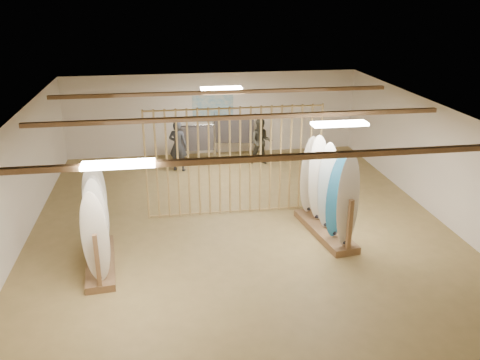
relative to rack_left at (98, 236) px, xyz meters
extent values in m
plane|color=#A1864E|center=(3.18, 1.44, -0.70)|extent=(12.00, 12.00, 0.00)
plane|color=gray|center=(3.18, 1.44, 2.10)|extent=(12.00, 12.00, 0.00)
plane|color=white|center=(3.18, 7.44, 0.70)|extent=(12.00, 0.00, 12.00)
plane|color=white|center=(3.18, -4.56, 0.70)|extent=(12.00, 0.00, 12.00)
plane|color=white|center=(-1.82, 1.44, 0.70)|extent=(0.00, 12.00, 12.00)
plane|color=white|center=(8.18, 1.44, 0.70)|extent=(0.00, 12.00, 12.00)
cube|color=olive|center=(3.18, 1.44, 2.02)|extent=(9.50, 6.12, 0.10)
cube|color=white|center=(3.18, 1.44, 2.04)|extent=(1.20, 0.35, 0.06)
cylinder|color=tan|center=(0.98, 2.24, 0.70)|extent=(0.05, 0.05, 2.78)
cylinder|color=tan|center=(1.24, 2.24, 0.70)|extent=(0.05, 0.05, 2.78)
cylinder|color=tan|center=(1.50, 2.24, 0.70)|extent=(0.05, 0.05, 2.78)
cylinder|color=tan|center=(1.76, 2.24, 0.70)|extent=(0.05, 0.05, 2.78)
cylinder|color=tan|center=(2.02, 2.24, 0.70)|extent=(0.05, 0.05, 2.78)
cylinder|color=tan|center=(2.28, 2.24, 0.70)|extent=(0.05, 0.05, 2.78)
cylinder|color=tan|center=(2.54, 2.24, 0.70)|extent=(0.05, 0.05, 2.78)
cylinder|color=tan|center=(2.80, 2.24, 0.70)|extent=(0.05, 0.05, 2.78)
cylinder|color=tan|center=(3.05, 2.24, 0.70)|extent=(0.05, 0.05, 2.78)
cylinder|color=tan|center=(3.31, 2.24, 0.70)|extent=(0.05, 0.05, 2.78)
cylinder|color=tan|center=(3.57, 2.24, 0.70)|extent=(0.05, 0.05, 2.78)
cylinder|color=tan|center=(3.83, 2.24, 0.70)|extent=(0.05, 0.05, 2.78)
cylinder|color=tan|center=(4.09, 2.24, 0.70)|extent=(0.05, 0.05, 2.78)
cylinder|color=tan|center=(4.35, 2.24, 0.70)|extent=(0.05, 0.05, 2.78)
cylinder|color=tan|center=(4.61, 2.24, 0.70)|extent=(0.05, 0.05, 2.78)
cylinder|color=tan|center=(4.87, 2.24, 0.70)|extent=(0.05, 0.05, 2.78)
cylinder|color=tan|center=(5.13, 2.24, 0.70)|extent=(0.05, 0.05, 2.78)
cylinder|color=tan|center=(5.38, 2.24, 0.70)|extent=(0.05, 0.05, 2.78)
cube|color=teal|center=(3.18, 7.42, 0.90)|extent=(1.40, 0.03, 0.90)
cube|color=olive|center=(0.00, 0.00, -0.62)|extent=(0.76, 2.20, 0.15)
cylinder|color=black|center=(0.00, 0.00, 0.33)|extent=(0.21, 2.10, 0.01)
ellipsoid|color=silver|center=(0.08, -0.87, 0.40)|extent=(0.50, 0.11, 1.90)
ellipsoid|color=white|center=(0.04, -0.44, 0.40)|extent=(0.50, 0.11, 1.90)
ellipsoid|color=white|center=(0.00, 0.00, 0.40)|extent=(0.50, 0.11, 1.90)
ellipsoid|color=white|center=(-0.04, 0.44, 0.40)|extent=(0.50, 0.11, 1.90)
ellipsoid|color=white|center=(-0.08, 0.87, 0.40)|extent=(0.50, 0.11, 1.90)
cube|color=olive|center=(5.10, 0.71, -0.62)|extent=(0.93, 2.37, 0.16)
cylinder|color=black|center=(5.10, 0.71, 0.40)|extent=(0.34, 2.23, 0.01)
ellipsoid|color=silver|center=(5.24, -0.23, 0.48)|extent=(0.53, 0.14, 2.03)
ellipsoid|color=#2D8CD1|center=(5.17, 0.24, 0.48)|extent=(0.53, 0.14, 2.03)
ellipsoid|color=white|center=(5.10, 0.71, 0.48)|extent=(0.53, 0.14, 2.03)
ellipsoid|color=white|center=(5.03, 1.18, 0.48)|extent=(0.53, 0.14, 2.03)
ellipsoid|color=silver|center=(4.97, 1.65, 0.48)|extent=(0.53, 0.14, 2.03)
cylinder|color=silver|center=(2.47, 6.31, 0.62)|extent=(1.27, 0.04, 0.03)
cube|color=black|center=(2.47, 6.31, 0.19)|extent=(1.18, 0.33, 0.77)
cylinder|color=silver|center=(2.47, 6.31, -0.02)|extent=(0.03, 0.03, 1.36)
cylinder|color=silver|center=(3.85, 6.84, 0.75)|extent=(1.38, 0.31, 0.03)
cube|color=black|center=(3.85, 6.84, 0.28)|extent=(1.34, 0.60, 0.85)
cylinder|color=silver|center=(3.85, 6.84, 0.05)|extent=(0.03, 0.03, 1.50)
imported|color=#2B2E34|center=(1.89, 5.78, 0.22)|extent=(0.79, 0.68, 1.84)
imported|color=#302E25|center=(4.59, 5.97, 0.17)|extent=(0.93, 0.78, 1.73)
camera|label=1|loc=(1.44, -9.66, 4.75)|focal=38.00mm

